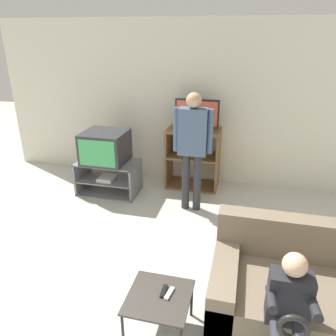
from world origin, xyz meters
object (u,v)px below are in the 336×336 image
object	(u,v)px
television_flat	(197,115)
couch	(299,293)
television_main	(105,147)
remote_control_black	(164,291)
remote_control_white	(169,293)
media_shelf	(193,158)
person_seated_child	(289,310)
person_standing_adult	(193,142)
tv_stand	(109,177)
snack_table	(159,300)

from	to	relation	value
television_flat	couch	bearing A→B (deg)	-61.67
television_main	remote_control_black	size ratio (longest dim) A/B	4.46
remote_control_black	remote_control_white	world-z (taller)	same
media_shelf	person_seated_child	world-z (taller)	person_seated_child
person_standing_adult	remote_control_black	bearing A→B (deg)	-86.01
tv_stand	person_seated_child	distance (m)	3.51
couch	snack_table	bearing A→B (deg)	-159.33
media_shelf	couch	distance (m)	2.86
remote_control_black	couch	xyz separation A→B (m)	(1.12, 0.38, -0.12)
remote_control_white	couch	xyz separation A→B (m)	(1.07, 0.39, -0.12)
television_main	remote_control_white	distance (m)	2.85
snack_table	couch	distance (m)	1.23
remote_control_black	remote_control_white	size ratio (longest dim) A/B	1.00
tv_stand	remote_control_white	world-z (taller)	tv_stand
television_main	snack_table	size ratio (longest dim) A/B	1.24
remote_control_black	television_main	bearing A→B (deg)	122.71
couch	person_seated_child	distance (m)	0.65
television_main	media_shelf	bearing A→B (deg)	23.01
media_shelf	person_seated_child	distance (m)	3.27
television_flat	person_standing_adult	size ratio (longest dim) A/B	0.41
television_main	media_shelf	world-z (taller)	television_main
television_main	person_seated_child	distance (m)	3.52
television_flat	person_standing_adult	xyz separation A→B (m)	(0.07, -0.76, -0.18)
remote_control_white	television_flat	bearing A→B (deg)	104.89
snack_table	remote_control_white	xyz separation A→B (m)	(0.08, 0.04, 0.05)
media_shelf	snack_table	size ratio (longest dim) A/B	1.88
television_main	television_flat	xyz separation A→B (m)	(1.31, 0.54, 0.44)
media_shelf	remote_control_white	size ratio (longest dim) A/B	6.74
couch	media_shelf	bearing A→B (deg)	119.07
television_main	television_flat	distance (m)	1.49
tv_stand	remote_control_white	distance (m)	2.81
snack_table	remote_control_black	size ratio (longest dim) A/B	3.59
tv_stand	media_shelf	bearing A→B (deg)	23.66
television_main	person_standing_adult	size ratio (longest dim) A/B	0.38
person_seated_child	couch	bearing A→B (deg)	72.31
television_main	snack_table	distance (m)	2.85
media_shelf	person_standing_adult	distance (m)	0.93
television_flat	person_seated_child	distance (m)	3.31
television_main	person_seated_child	world-z (taller)	person_seated_child
tv_stand	television_main	xyz separation A→B (m)	(-0.02, 0.01, 0.50)
television_flat	tv_stand	bearing A→B (deg)	-156.96
television_flat	couch	world-z (taller)	television_flat
television_flat	remote_control_black	size ratio (longest dim) A/B	4.72
couch	person_seated_child	world-z (taller)	person_seated_child
remote_control_black	remote_control_white	bearing A→B (deg)	-16.10
television_main	snack_table	world-z (taller)	television_main
media_shelf	couch	xyz separation A→B (m)	(1.38, -2.49, -0.22)
tv_stand	remote_control_white	size ratio (longest dim) A/B	6.54
remote_control_white	person_standing_adult	bearing A→B (deg)	104.82
media_shelf	television_flat	distance (m)	0.70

